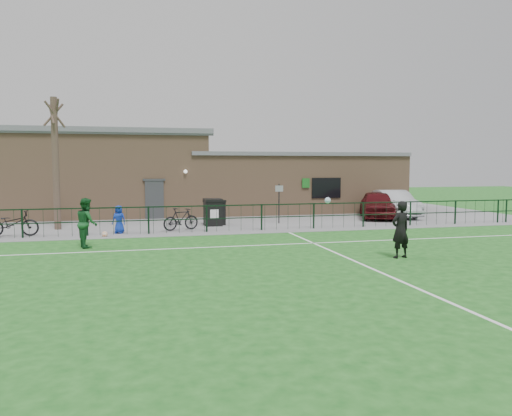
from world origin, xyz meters
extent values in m
plane|color=#19551A|center=(0.00, 0.00, 0.00)|extent=(90.00, 90.00, 0.00)
cube|color=slate|center=(0.00, 13.50, 0.01)|extent=(34.00, 13.00, 0.02)
cube|color=white|center=(0.00, 7.80, 0.00)|extent=(28.00, 0.10, 0.01)
cube|color=white|center=(0.00, 4.00, 0.00)|extent=(28.00, 0.10, 0.01)
cube|color=white|center=(2.00, 0.00, 0.00)|extent=(0.10, 16.00, 0.01)
cube|color=black|center=(0.00, 8.00, 0.60)|extent=(28.00, 0.10, 1.20)
cylinder|color=#45332A|center=(-8.00, 10.50, 3.00)|extent=(0.30, 0.30, 6.00)
cube|color=black|center=(-0.76, 10.42, 0.59)|extent=(1.04, 1.09, 1.14)
cube|color=black|center=(-0.87, 10.23, 0.63)|extent=(0.82, 0.92, 1.22)
cylinder|color=black|center=(2.49, 10.28, 1.02)|extent=(0.07, 0.07, 2.00)
imported|color=#4C0D12|center=(8.48, 11.37, 0.78)|extent=(3.37, 4.78, 1.51)
imported|color=#B6B9BF|center=(9.74, 11.84, 0.77)|extent=(2.07, 4.70, 1.50)
imported|color=black|center=(-9.49, 8.55, 0.56)|extent=(2.05, 0.73, 1.08)
imported|color=black|center=(-2.55, 8.81, 0.53)|extent=(1.75, 0.99, 1.01)
imported|color=#1231A9|center=(-5.24, 8.44, 0.62)|extent=(0.69, 0.58, 1.21)
imported|color=black|center=(3.63, 0.50, 0.91)|extent=(0.74, 0.57, 1.83)
sphere|color=white|center=(2.20, 3.11, 1.69)|extent=(0.22, 0.22, 0.22)
imported|color=#175024|center=(-6.26, 5.08, 0.90)|extent=(0.87, 1.01, 1.79)
sphere|color=white|center=(-5.79, 7.56, 0.12)|extent=(0.24, 0.24, 0.24)
cube|color=#A17A59|center=(0.00, 16.50, 1.75)|extent=(24.00, 5.00, 3.50)
cube|color=#A17A59|center=(-6.24, 16.50, 4.10)|extent=(11.52, 5.00, 1.20)
cube|color=slate|center=(-6.24, 16.50, 4.82)|extent=(12.02, 5.40, 0.28)
cube|color=slate|center=(5.28, 16.50, 3.60)|extent=(13.44, 5.30, 0.22)
cube|color=#383A3D|center=(-3.50, 13.97, 1.05)|extent=(1.00, 0.08, 2.10)
cube|color=black|center=(6.50, 13.97, 1.60)|extent=(1.80, 0.08, 1.20)
cube|color=#19661E|center=(5.20, 13.92, 1.90)|extent=(0.45, 0.04, 0.55)
camera|label=1|loc=(-4.60, -13.68, 2.98)|focal=35.00mm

